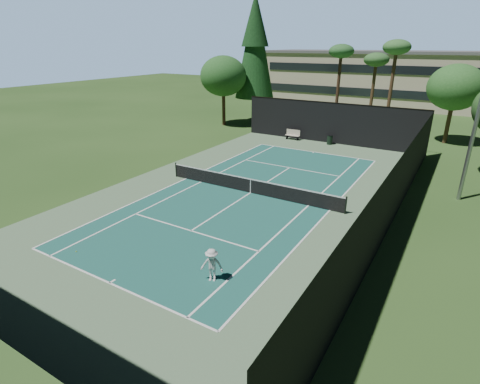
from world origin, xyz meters
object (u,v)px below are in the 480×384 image
at_px(tennis_ball_b, 227,177).
at_px(park_bench, 293,134).
at_px(tennis_ball_c, 281,187).
at_px(player, 212,265).
at_px(trash_bin, 330,140).
at_px(tennis_ball_a, 76,252).
at_px(tennis_ball_d, 229,169).
at_px(tennis_net, 250,185).

bearing_deg(tennis_ball_b, park_bench, 92.48).
height_order(tennis_ball_b, tennis_ball_c, tennis_ball_c).
height_order(player, trash_bin, player).
relative_size(park_bench, trash_bin, 1.59).
distance_m(tennis_ball_a, trash_bin, 26.61).
xyz_separation_m(player, park_bench, (-7.24, 24.87, -0.20)).
height_order(tennis_ball_a, tennis_ball_d, tennis_ball_d).
height_order(player, tennis_ball_a, player).
distance_m(tennis_ball_a, tennis_ball_d, 14.55).
bearing_deg(player, trash_bin, 77.07).
distance_m(tennis_net, tennis_ball_b, 3.68).
distance_m(park_bench, trash_bin, 3.96).
relative_size(tennis_ball_a, park_bench, 0.04).
relative_size(tennis_ball_d, park_bench, 0.05).
xyz_separation_m(tennis_ball_b, park_bench, (-0.58, 13.48, 0.52)).
relative_size(player, tennis_ball_a, 23.91).
bearing_deg(tennis_ball_c, tennis_ball_d, 163.45).
bearing_deg(tennis_ball_d, tennis_net, -41.93).
bearing_deg(trash_bin, tennis_net, -91.02).
bearing_deg(tennis_ball_a, trash_bin, 82.10).
xyz_separation_m(tennis_ball_c, trash_bin, (-1.03, 13.38, 0.44)).
xyz_separation_m(tennis_ball_d, park_bench, (0.27, 11.83, 0.51)).
bearing_deg(tennis_ball_c, tennis_net, -123.15).
bearing_deg(tennis_ball_d, park_bench, 88.67).
bearing_deg(tennis_net, tennis_ball_a, -107.13).
distance_m(player, tennis_ball_b, 13.21).
distance_m(tennis_ball_a, tennis_ball_c, 13.79).
distance_m(tennis_ball_a, park_bench, 26.37).
bearing_deg(park_bench, tennis_ball_b, -87.52).
bearing_deg(tennis_ball_b, player, -59.70).
distance_m(tennis_net, player, 10.13).
height_order(player, tennis_ball_d, player).
bearing_deg(player, park_bench, 85.80).
bearing_deg(park_bench, trash_bin, -0.14).
relative_size(tennis_ball_a, tennis_ball_b, 1.00).
xyz_separation_m(tennis_net, player, (3.55, -9.48, 0.19)).
xyz_separation_m(park_bench, trash_bin, (3.96, -0.01, -0.07)).
relative_size(tennis_net, park_bench, 8.60).
bearing_deg(tennis_ball_d, trash_bin, 70.27).
height_order(tennis_net, tennis_ball_a, tennis_net).
bearing_deg(trash_bin, tennis_ball_d, -109.73).
xyz_separation_m(tennis_ball_b, tennis_ball_d, (-0.86, 1.65, 0.00)).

